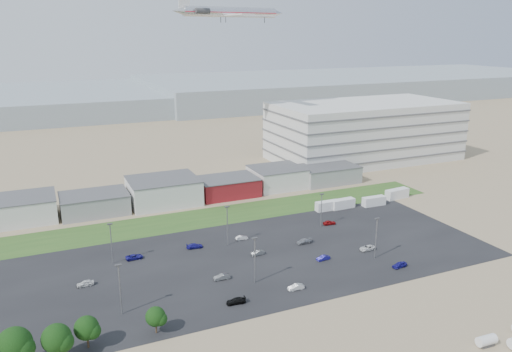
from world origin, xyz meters
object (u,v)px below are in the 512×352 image
storage_tank_nw (486,340)px  airliner (231,12)px  box_trailer_a (327,206)px  parked_car_7 (258,253)px  parked_car_0 (367,248)px  parked_car_5 (85,283)px  parked_car_12 (304,241)px  parked_car_8 (329,223)px  parked_car_1 (323,258)px  parked_car_13 (296,287)px  parked_car_3 (236,301)px  parked_car_4 (222,277)px  parked_car_6 (195,246)px  parked_car_2 (400,265)px  parked_car_11 (242,238)px  parked_car_9 (134,257)px

storage_tank_nw → airliner: (2.17, 130.71, 60.54)m
box_trailer_a → parked_car_7: (-33.68, -21.60, -0.88)m
parked_car_0 → parked_car_7: (-27.07, 8.72, -0.02)m
parked_car_5 → parked_car_12: 55.57m
parked_car_8 → parked_car_1: bearing=150.0°
parked_car_0 → parked_car_7: 28.44m
airliner → parked_car_13: bearing=-109.1°
parked_car_0 → parked_car_7: bearing=-111.9°
airliner → parked_car_8: (3.52, -68.95, -60.99)m
airliner → parked_car_5: size_ratio=12.54×
parked_car_3 → parked_car_4: (0.95, 11.10, 0.02)m
parked_car_6 → parked_car_8: 40.93m
parked_car_6 → parked_car_8: (40.93, 0.08, 0.03)m
box_trailer_a → parked_car_2: box_trailer_a is taller
airliner → parked_car_2: (4.10, -99.47, -60.98)m
box_trailer_a → parked_car_7: size_ratio=2.22×
parked_car_3 → parked_car_8: (41.28, 30.25, 0.05)m
parked_car_7 → parked_car_4: bearing=-60.2°
parked_car_5 → parked_car_8: 69.70m
parked_car_5 → storage_tank_nw: bearing=48.7°
parked_car_2 → parked_car_11: parked_car_2 is taller
parked_car_1 → parked_car_9: parked_car_9 is taller
storage_tank_nw → parked_car_8: size_ratio=0.96×
parked_car_11 → parked_car_13: (0.39, -30.16, 0.05)m
parked_car_1 → parked_car_13: parked_car_13 is taller
parked_car_13 → parked_car_5: bearing=-114.4°
parked_car_5 → parked_car_8: size_ratio=0.98×
parked_car_0 → parked_car_11: size_ratio=1.29×
parked_car_4 → parked_car_11: parked_car_4 is taller
storage_tank_nw → parked_car_2: (6.27, 31.24, -0.43)m
parked_car_1 → parked_car_13: 16.71m
parked_car_2 → parked_car_11: (-28.16, 30.59, -0.11)m
parked_car_8 → parked_car_13: bearing=143.3°
parked_car_9 → parked_car_13: parked_car_13 is taller
box_trailer_a → parked_car_12: size_ratio=1.82×
airliner → parked_car_1: size_ratio=13.26×
parked_car_9 → parked_car_13: (29.33, -29.67, 0.01)m
parked_car_13 → parked_car_12: bearing=148.4°
parked_car_0 → parked_car_1: size_ratio=1.23×
parked_car_7 → parked_car_12: parked_car_12 is taller
airliner → parked_car_13: 118.72m
box_trailer_a → airliner: airliner is taller
storage_tank_nw → parked_car_4: (-34.65, 42.60, -0.48)m
airliner → parked_car_8: bearing=-92.8°
parked_car_3 → parked_car_12: 35.06m
parked_car_5 → parked_car_13: parked_car_5 is taller
airliner → parked_car_11: airliner is taller
parked_car_6 → box_trailer_a: bearing=-70.8°
box_trailer_a → parked_car_3: bearing=-138.1°
parked_car_8 → parked_car_11: (-27.57, 0.08, -0.09)m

